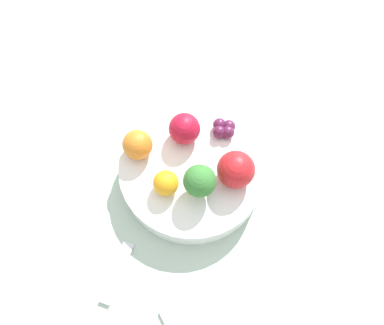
# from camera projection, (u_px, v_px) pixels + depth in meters

# --- Properties ---
(ground_plane) EXTENTS (6.00, 6.00, 0.00)m
(ground_plane) POSITION_uv_depth(u_px,v_px,m) (192.00, 181.00, 0.60)
(ground_plane) COLOR gray
(table_surface) EXTENTS (1.20, 1.20, 0.02)m
(table_surface) POSITION_uv_depth(u_px,v_px,m) (192.00, 179.00, 0.59)
(table_surface) COLOR #B2C6B2
(table_surface) RESTS_ON ground_plane
(bowl) EXTENTS (0.21, 0.21, 0.04)m
(bowl) POSITION_uv_depth(u_px,v_px,m) (192.00, 171.00, 0.56)
(bowl) COLOR white
(bowl) RESTS_ON table_surface
(broccoli) EXTENTS (0.04, 0.04, 0.06)m
(broccoli) POSITION_uv_depth(u_px,v_px,m) (200.00, 181.00, 0.50)
(broccoli) COLOR #99C17A
(broccoli) RESTS_ON bowl
(apple_red) EXTENTS (0.05, 0.05, 0.05)m
(apple_red) POSITION_uv_depth(u_px,v_px,m) (184.00, 129.00, 0.54)
(apple_red) COLOR #B7142D
(apple_red) RESTS_ON bowl
(apple_green) EXTENTS (0.05, 0.05, 0.05)m
(apple_green) POSITION_uv_depth(u_px,v_px,m) (236.00, 170.00, 0.51)
(apple_green) COLOR red
(apple_green) RESTS_ON bowl
(orange_front) EXTENTS (0.04, 0.04, 0.04)m
(orange_front) POSITION_uv_depth(u_px,v_px,m) (166.00, 183.00, 0.51)
(orange_front) COLOR orange
(orange_front) RESTS_ON bowl
(orange_back) EXTENTS (0.04, 0.04, 0.04)m
(orange_back) POSITION_uv_depth(u_px,v_px,m) (137.00, 145.00, 0.53)
(orange_back) COLOR orange
(orange_back) RESTS_ON bowl
(grape_cluster) EXTENTS (0.04, 0.04, 0.02)m
(grape_cluster) POSITION_uv_depth(u_px,v_px,m) (224.00, 129.00, 0.55)
(grape_cluster) COLOR #5B1E42
(grape_cluster) RESTS_ON bowl
(spoon) EXTENTS (0.08, 0.07, 0.01)m
(spoon) POSITION_uv_depth(u_px,v_px,m) (117.00, 272.00, 0.52)
(spoon) COLOR silver
(spoon) RESTS_ON table_surface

